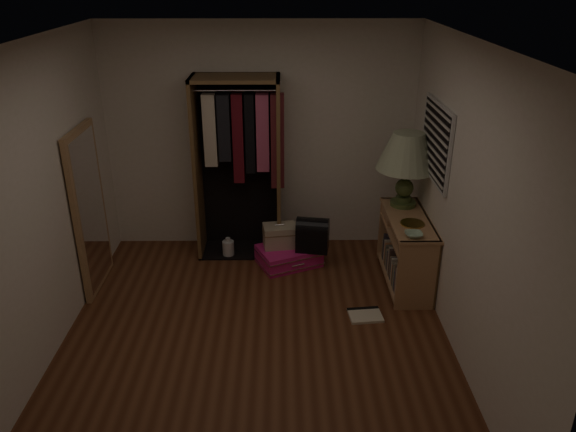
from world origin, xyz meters
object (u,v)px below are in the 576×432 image
object	(u,v)px
floor_mirror	(90,210)
train_case	(280,236)
open_wardrobe	(241,152)
white_jug	(228,248)
table_lamp	(407,153)
black_bag	(313,234)
console_bookshelf	(405,247)
pink_suitcase	(289,256)

from	to	relation	value
floor_mirror	train_case	distance (m)	2.04
open_wardrobe	white_jug	xyz separation A→B (m)	(-0.18, -0.17, -1.12)
train_case	table_lamp	xyz separation A→B (m)	(1.33, -0.12, 1.00)
floor_mirror	train_case	xyz separation A→B (m)	(1.92, 0.46, -0.52)
open_wardrobe	white_jug	distance (m)	1.14
white_jug	table_lamp	bearing A→B (deg)	-7.82
floor_mirror	black_bag	size ratio (longest dim) A/B	4.39
table_lamp	console_bookshelf	bearing A→B (deg)	-90.72
pink_suitcase	train_case	distance (m)	0.25
black_bag	pink_suitcase	bearing A→B (deg)	178.02
black_bag	white_jug	size ratio (longest dim) A/B	1.65
open_wardrobe	pink_suitcase	distance (m)	1.28
train_case	white_jug	size ratio (longest dim) A/B	1.72
train_case	floor_mirror	bearing A→B (deg)	-174.88
open_wardrobe	console_bookshelf	bearing A→B (deg)	-22.58
floor_mirror	table_lamp	bearing A→B (deg)	5.90
train_case	black_bag	distance (m)	0.38
floor_mirror	pink_suitcase	xyz separation A→B (m)	(2.02, 0.41, -0.75)
console_bookshelf	floor_mirror	distance (m)	3.27
console_bookshelf	train_case	size ratio (longest dim) A/B	2.77
floor_mirror	train_case	size ratio (longest dim) A/B	4.21
open_wardrobe	table_lamp	distance (m)	1.81
console_bookshelf	table_lamp	bearing A→B (deg)	89.28
table_lamp	open_wardrobe	bearing A→B (deg)	166.03
table_lamp	white_jug	distance (m)	2.31
black_bag	white_jug	xyz separation A→B (m)	(-0.96, 0.25, -0.30)
black_bag	white_jug	world-z (taller)	black_bag
white_jug	open_wardrobe	bearing A→B (deg)	43.86
table_lamp	pink_suitcase	bearing A→B (deg)	176.58
pink_suitcase	table_lamp	distance (m)	1.74
floor_mirror	white_jug	xyz separation A→B (m)	(1.31, 0.60, -0.75)
floor_mirror	console_bookshelf	bearing A→B (deg)	0.79
console_bookshelf	black_bag	size ratio (longest dim) A/B	2.89
pink_suitcase	white_jug	xyz separation A→B (m)	(-0.70, 0.19, -0.00)
black_bag	white_jug	distance (m)	1.04
open_wardrobe	pink_suitcase	xyz separation A→B (m)	(0.52, -0.36, -1.11)
open_wardrobe	white_jug	world-z (taller)	open_wardrobe
open_wardrobe	floor_mirror	bearing A→B (deg)	-152.69
console_bookshelf	train_case	xyz separation A→B (m)	(-1.32, 0.41, -0.06)
console_bookshelf	white_jug	world-z (taller)	console_bookshelf
black_bag	table_lamp	bearing A→B (deg)	8.52
console_bookshelf	pink_suitcase	size ratio (longest dim) A/B	1.38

